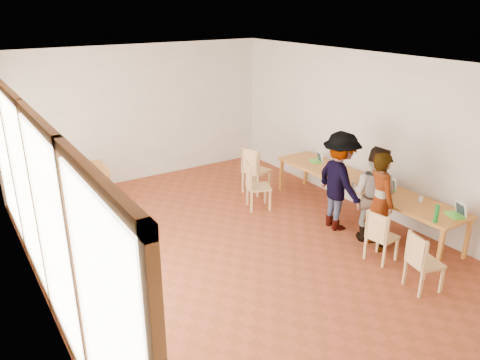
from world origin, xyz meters
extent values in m
plane|color=#943F24|center=(0.00, 0.00, 0.00)|extent=(8.00, 8.00, 0.00)
cube|color=beige|center=(0.00, 4.00, 1.50)|extent=(6.00, 0.10, 3.00)
cube|color=beige|center=(3.00, 0.00, 1.50)|extent=(0.10, 8.00, 3.00)
cube|color=white|center=(-2.96, 0.00, 1.50)|extent=(0.10, 8.00, 3.00)
cube|color=white|center=(0.00, 0.00, 3.02)|extent=(6.00, 8.00, 0.04)
cube|color=#C8822C|center=(2.50, -0.31, 0.72)|extent=(0.80, 4.00, 0.05)
cube|color=#C8822C|center=(2.16, -2.25, 0.35)|extent=(0.06, 0.06, 0.70)
cube|color=#C8822C|center=(2.16, 1.63, 0.35)|extent=(0.06, 0.06, 0.70)
cube|color=#C8822C|center=(2.84, -2.25, 0.35)|extent=(0.06, 0.06, 0.70)
cube|color=#C8822C|center=(2.84, 1.63, 0.35)|extent=(0.06, 0.06, 0.70)
cube|color=#C8822C|center=(-1.60, 3.20, 0.72)|extent=(0.90, 0.90, 0.05)
cube|color=#C8822C|center=(-1.99, 2.81, 0.35)|extent=(0.05, 0.05, 0.70)
cube|color=#C8822C|center=(-1.99, 3.59, 0.35)|extent=(0.05, 0.05, 0.70)
cube|color=#C8822C|center=(-1.21, 2.81, 0.35)|extent=(0.05, 0.05, 0.70)
cube|color=#C8822C|center=(-1.21, 3.59, 0.35)|extent=(0.05, 0.05, 0.70)
cube|color=tan|center=(1.57, -2.42, 0.41)|extent=(0.49, 0.49, 0.04)
cube|color=tan|center=(1.40, -2.37, 0.64)|extent=(0.14, 0.40, 0.42)
cube|color=tan|center=(1.69, -1.55, 0.41)|extent=(0.44, 0.44, 0.04)
cube|color=tan|center=(1.52, -1.57, 0.63)|extent=(0.09, 0.40, 0.42)
cube|color=tan|center=(1.22, 1.14, 0.44)|extent=(0.56, 0.56, 0.04)
cube|color=tan|center=(1.04, 1.21, 0.69)|extent=(0.20, 0.42, 0.45)
cube|color=tan|center=(1.67, 1.85, 0.48)|extent=(0.58, 0.58, 0.04)
cube|color=tan|center=(1.46, 1.79, 0.75)|extent=(0.18, 0.46, 0.49)
cube|color=tan|center=(-2.17, 1.14, 0.47)|extent=(0.46, 0.46, 0.04)
cube|color=tan|center=(-1.96, 1.14, 0.74)|extent=(0.05, 0.46, 0.48)
imported|color=gray|center=(1.95, -1.21, 0.83)|extent=(0.54, 0.69, 1.65)
imported|color=gray|center=(2.07, -0.96, 0.83)|extent=(0.88, 0.98, 1.66)
imported|color=gray|center=(1.92, -0.32, 0.89)|extent=(0.85, 1.25, 1.78)
cube|color=#55D638|center=(2.61, -2.11, 0.76)|extent=(0.28, 0.32, 0.03)
cube|color=white|center=(2.70, -2.15, 0.86)|extent=(0.16, 0.26, 0.23)
cube|color=#55D638|center=(2.56, -0.83, 0.76)|extent=(0.19, 0.27, 0.03)
cube|color=white|center=(2.65, -0.83, 0.86)|extent=(0.08, 0.25, 0.22)
cube|color=#55D638|center=(2.56, 1.02, 0.76)|extent=(0.25, 0.30, 0.03)
cube|color=white|center=(2.64, 1.00, 0.86)|extent=(0.14, 0.25, 0.22)
imported|color=yellow|center=(2.35, -0.61, 0.80)|extent=(0.17, 0.17, 0.10)
cylinder|color=#177025|center=(2.17, -2.09, 0.89)|extent=(0.07, 0.07, 0.28)
cylinder|color=silver|center=(2.64, -1.47, 0.80)|extent=(0.07, 0.07, 0.09)
cylinder|color=white|center=(2.70, -0.25, 0.78)|extent=(0.08, 0.08, 0.06)
cube|color=#D53C5A|center=(2.81, 0.87, 0.76)|extent=(0.05, 0.10, 0.01)
cube|color=black|center=(2.76, -0.68, 0.80)|extent=(0.16, 0.26, 0.09)
camera|label=1|loc=(-3.70, -5.78, 3.84)|focal=35.00mm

